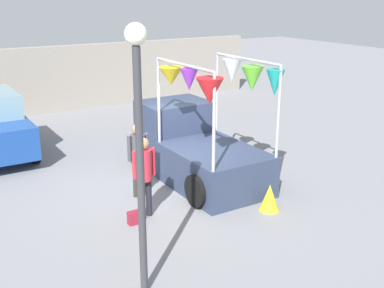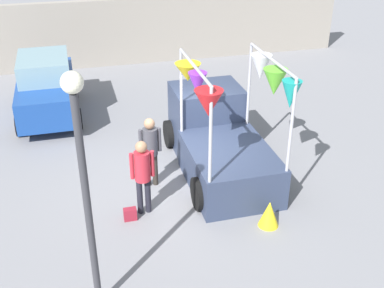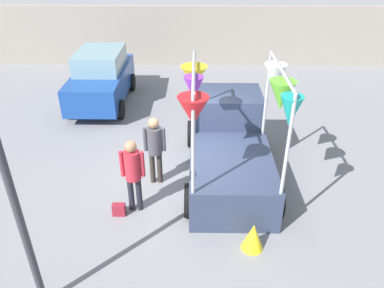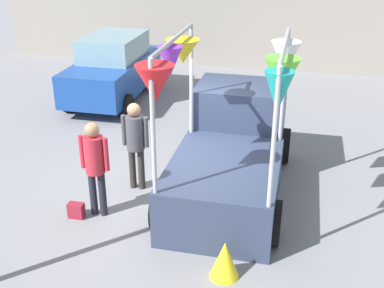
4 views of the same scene
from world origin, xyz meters
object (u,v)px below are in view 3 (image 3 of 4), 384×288
at_px(parked_car, 101,78).
at_px(person_vendor, 155,145).
at_px(vendor_truck, 229,142).
at_px(person_customer, 133,169).
at_px(handbag, 119,210).
at_px(folded_kite_bundle_sunflower, 253,237).
at_px(street_lamp, 4,169).

bearing_deg(parked_car, person_vendor, -64.00).
relative_size(vendor_truck, person_customer, 2.33).
xyz_separation_m(person_customer, handbag, (-0.35, -0.20, -0.94)).
bearing_deg(folded_kite_bundle_sunflower, person_customer, 154.95).
relative_size(parked_car, street_lamp, 0.94).
relative_size(person_customer, street_lamp, 0.42).
bearing_deg(street_lamp, folded_kite_bundle_sunflower, 19.31).
distance_m(parked_car, person_vendor, 5.43).
xyz_separation_m(vendor_truck, folded_kite_bundle_sunflower, (0.31, -2.69, -0.60)).
bearing_deg(person_vendor, street_lamp, -114.35).
xyz_separation_m(parked_car, street_lamp, (0.79, -8.39, 1.80)).
distance_m(person_customer, folded_kite_bundle_sunflower, 2.85).
xyz_separation_m(vendor_truck, parked_car, (-4.18, 4.41, 0.04)).
bearing_deg(folded_kite_bundle_sunflower, street_lamp, -160.69).
relative_size(vendor_truck, parked_car, 1.03).
relative_size(street_lamp, folded_kite_bundle_sunflower, 7.09).
bearing_deg(street_lamp, person_customer, 63.49).
relative_size(person_customer, handbag, 6.34).
bearing_deg(handbag, person_customer, 29.74).
distance_m(person_customer, handbag, 1.02).
bearing_deg(handbag, street_lamp, -111.20).
height_order(street_lamp, folded_kite_bundle_sunflower, street_lamp).
bearing_deg(parked_car, person_customer, -71.27).
height_order(parked_car, street_lamp, street_lamp).
bearing_deg(person_vendor, handbag, -119.62).
xyz_separation_m(parked_car, handbag, (1.66, -6.14, -0.80)).
bearing_deg(parked_car, vendor_truck, -46.52).
bearing_deg(person_customer, parked_car, 108.73).
bearing_deg(vendor_truck, parked_car, 133.48).
bearing_deg(handbag, person_vendor, 60.38).
height_order(handbag, folded_kite_bundle_sunflower, folded_kite_bundle_sunflower).
height_order(vendor_truck, person_vendor, vendor_truck).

